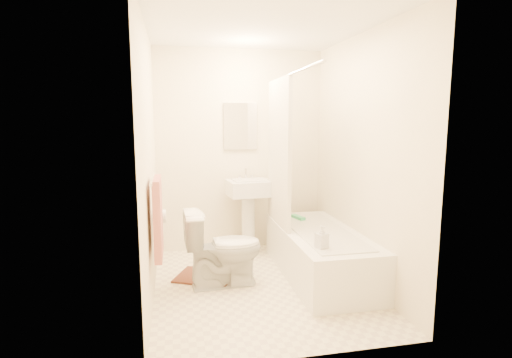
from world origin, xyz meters
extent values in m
plane|color=beige|center=(0.00, 0.00, 0.00)|extent=(2.40, 2.40, 0.00)
plane|color=white|center=(0.00, 0.00, 2.40)|extent=(2.40, 2.40, 0.00)
cube|color=beige|center=(0.00, 1.20, 1.20)|extent=(2.00, 0.02, 2.40)
cube|color=beige|center=(-1.00, 0.00, 1.20)|extent=(0.02, 2.40, 2.40)
cube|color=beige|center=(1.00, 0.00, 1.20)|extent=(0.02, 2.40, 2.40)
cube|color=white|center=(0.00, 1.18, 1.50)|extent=(0.40, 0.03, 0.55)
cylinder|color=silver|center=(0.30, 0.10, 2.00)|extent=(0.03, 1.70, 0.03)
cube|color=silver|center=(0.30, 0.50, 1.22)|extent=(0.04, 0.80, 1.55)
cylinder|color=silver|center=(-0.96, -0.25, 1.10)|extent=(0.02, 0.60, 0.02)
cube|color=#CC7266|center=(-0.93, -0.25, 0.78)|extent=(0.06, 0.45, 0.66)
cylinder|color=white|center=(-0.93, 0.12, 0.70)|extent=(0.11, 0.12, 0.12)
imported|color=white|center=(-0.35, 0.10, 0.36)|extent=(0.76, 0.45, 0.72)
cube|color=#4E2C21|center=(-0.51, 0.31, 0.01)|extent=(0.69, 0.62, 0.02)
imported|color=silver|center=(0.45, -0.40, 0.57)|extent=(0.12, 0.12, 0.20)
cube|color=#3DBB70|center=(0.56, 0.63, 0.49)|extent=(0.12, 0.22, 0.04)
camera|label=1|loc=(-0.78, -3.56, 1.58)|focal=28.00mm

